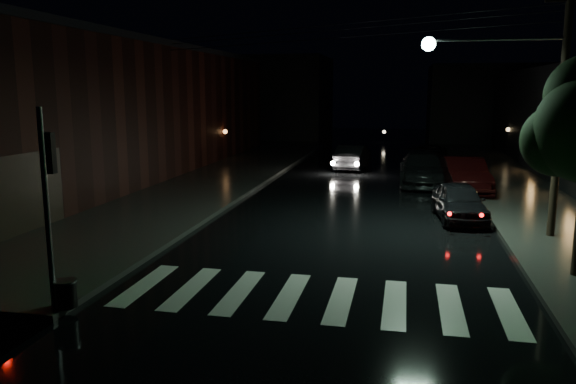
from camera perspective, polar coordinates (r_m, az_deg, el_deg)
The scene contains 14 objects.
ground at distance 13.39m, azimuth -10.60°, elevation -10.31°, with size 120.00×120.00×0.00m, color black.
sidewalk_left at distance 27.79m, azimuth -9.22°, elevation 0.61°, with size 6.00×44.00×0.15m, color #282826.
sidewalk_right at distance 26.46m, azimuth 22.75°, elevation -0.54°, with size 4.00×44.00×0.15m, color #282826.
building_left at distance 32.35m, azimuth -19.86°, elevation 7.59°, with size 10.00×36.00×7.00m, color black.
building_far_left at distance 58.49m, azimuth -2.98°, elevation 9.59°, with size 14.00×10.00×8.00m, color black.
building_far_right at distance 57.30m, azimuth 21.20°, elevation 8.40°, with size 14.00×10.00×7.00m, color black.
crosswalk at distance 13.06m, azimuth 2.75°, elevation -10.64°, with size 9.00×3.00×0.01m, color beige.
signal_pole_corner at distance 12.70m, azimuth -22.39°, elevation -4.77°, with size 0.68×0.61×4.20m.
utility_pole at distance 18.97m, azimuth 24.12°, elevation 9.18°, with size 4.92×0.44×8.00m.
parked_car_a at distance 21.35m, azimuth 17.00°, elevation -0.95°, with size 1.61×4.00×1.36m, color black.
parked_car_b at distance 27.09m, azimuth 17.43°, elevation 1.63°, with size 1.74×5.00×1.65m, color black.
parked_car_c at distance 29.07m, azimuth 13.51°, elevation 2.34°, with size 2.25×5.55×1.61m, color black.
parked_car_d at distance 36.49m, azimuth 14.06°, elevation 3.63°, with size 2.16×4.67×1.30m, color black.
oncoming_car at distance 34.04m, azimuth 6.59°, elevation 3.56°, with size 1.56×4.48×1.48m, color black.
Camera 1 is at (4.89, -11.56, 4.66)m, focal length 35.00 mm.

